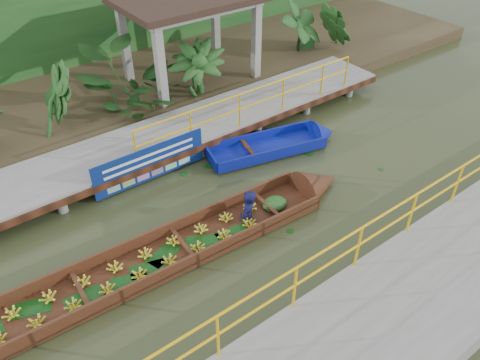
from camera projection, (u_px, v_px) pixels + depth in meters
ground at (229, 221)px, 11.01m from camera, size 80.00×80.00×0.00m
land_strip at (98, 94)px, 15.63m from camera, size 30.00×8.00×0.45m
far_dock at (157, 141)px, 12.90m from camera, size 16.00×2.06×1.66m
near_dock at (406, 310)px, 8.64m from camera, size 18.00×2.40×1.73m
pavilion at (189, 8)px, 14.72m from camera, size 4.40×3.00×3.00m
foliage_backdrop at (60, 21)px, 16.14m from camera, size 30.00×0.80×4.00m
vendor_boat at (145, 262)px, 9.71m from camera, size 11.24×1.64×2.08m
moored_blue_boat at (295, 141)px, 13.47m from camera, size 4.00×1.87×0.92m
blue_banner at (150, 163)px, 11.92m from camera, size 3.11×0.04×0.97m
tropical_plants at (188, 67)px, 14.61m from camera, size 14.47×1.47×1.84m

